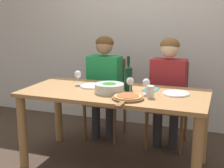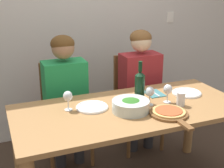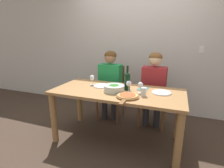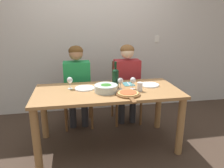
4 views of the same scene
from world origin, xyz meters
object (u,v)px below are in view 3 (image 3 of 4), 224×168
Objects in this scene: wine_bottle at (127,80)px; wine_glass_left at (92,78)px; wine_glass_centre at (129,84)px; chair_right at (154,95)px; dinner_plate_right at (161,92)px; person_man at (154,83)px; broccoli_bowl at (114,88)px; person_woman at (110,79)px; dinner_plate_left at (102,86)px; water_tumbler at (144,92)px; wine_glass_right at (140,86)px; fork_on_napkin at (143,89)px; pizza_on_board at (127,96)px; chair_left at (112,90)px.

wine_bottle reaches higher than wine_glass_left.
wine_glass_left is at bearing 167.10° from wine_glass_centre.
chair_right is 0.71m from dinner_plate_right.
broccoli_bowl is at bearing -122.32° from person_man.
wine_bottle is at bearing 118.59° from wine_glass_centre.
person_woman is at bearing 150.11° from dinner_plate_right.
person_man is 0.85m from dinner_plate_left.
water_tumbler is at bearing -6.52° from broccoli_bowl.
wine_bottle is 0.48m from dinner_plate_right.
water_tumbler is (-0.03, -0.84, 0.30)m from chair_right.
broccoli_bowl is (-0.14, -0.14, -0.09)m from wine_bottle.
dinner_plate_left is at bearing -136.97° from chair_right.
dinner_plate_left is 0.61m from wine_glass_right.
dinner_plate_left reaches higher than fork_on_napkin.
wine_bottle is (-0.29, -0.54, 0.15)m from person_man.
wine_glass_centre is (-0.04, 0.22, 0.09)m from pizza_on_board.
wine_glass_centre is 1.39× the size of water_tumbler.
broccoli_bowl is 0.43m from fork_on_napkin.
wine_bottle is at bearing -3.69° from dinner_plate_left.
wine_glass_centre is at bearing -166.81° from dinner_plate_right.
chair_right reaches higher than dinner_plate_right.
dinner_plate_left is at bearing 168.81° from wine_glass_right.
water_tumbler is at bearing -91.84° from chair_right.
chair_right is at bearing 71.74° from wine_glass_centre.
wine_bottle reaches higher than chair_right.
wine_glass_centre is at bearing 16.11° from broccoli_bowl.
pizza_on_board is at bearing -35.42° from broccoli_bowl.
chair_left is 5.28× the size of fork_on_napkin.
person_man is (-0.00, -0.11, 0.23)m from chair_right.
wine_glass_left is 1.00× the size of wine_glass_centre.
chair_right is at bearing 90.00° from person_man.
water_tumbler is at bearing -34.96° from wine_bottle.
water_tumbler is (0.65, -0.21, 0.04)m from dinner_plate_left.
dinner_plate_right is at bearing 14.11° from broccoli_bowl.
wine_glass_right is at bearing -11.19° from dinner_plate_left.
broccoli_bowl is at bearing -165.89° from dinner_plate_right.
dinner_plate_left is 0.59m from fork_on_napkin.
dinner_plate_right is at bearing -72.39° from person_man.
person_man is 3.68× the size of wine_bottle.
water_tumbler is (0.83, -0.24, -0.05)m from wine_glass_left.
chair_right reaches higher than water_tumbler.
wine_bottle is at bearing -178.35° from dinner_plate_right.
chair_right is 0.95m from broccoli_bowl.
broccoli_bowl is at bearing -163.89° from wine_glass_centre.
chair_left is 6.29× the size of wine_glass_centre.
pizza_on_board reaches higher than dinner_plate_right.
broccoli_bowl is (-0.43, -0.68, 0.06)m from person_man.
person_woman is 1.07m from dinner_plate_right.
fork_on_napkin is (0.59, 0.09, -0.01)m from dinner_plate_left.
broccoli_bowl is 1.84× the size of wine_glass_right.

